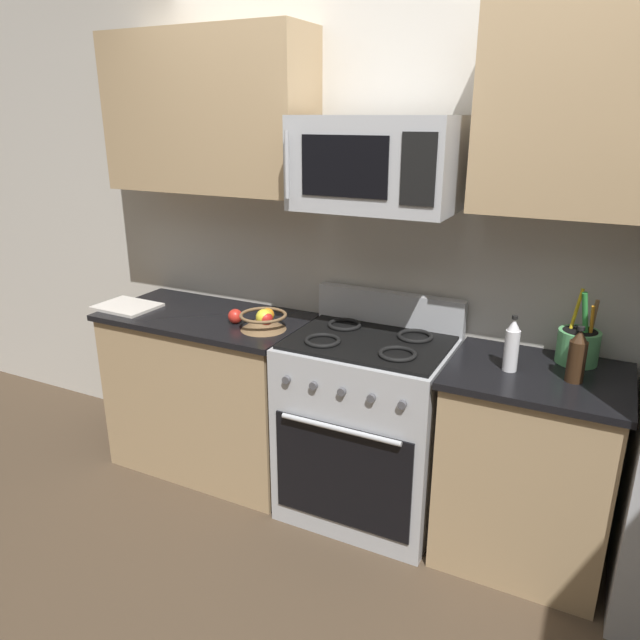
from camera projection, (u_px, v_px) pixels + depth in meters
ground_plane at (308, 589)px, 2.55m from camera, size 16.00×16.00×0.00m
wall_back at (399, 246)px, 2.97m from camera, size 8.00×0.10×2.60m
counter_left at (210, 391)px, 3.33m from camera, size 1.11×0.59×0.91m
range_oven at (367, 426)px, 2.93m from camera, size 0.76×0.63×1.09m
counter_right at (526, 467)px, 2.62m from camera, size 0.73×0.59×0.91m
microwave at (377, 164)px, 2.54m from camera, size 0.69×0.44×0.39m
upper_cabinets_left at (209, 113)px, 2.98m from camera, size 1.10×0.34×0.76m
upper_cabinets_right at (577, 112)px, 2.25m from camera, size 0.72×0.34×0.76m
utensil_crock at (578, 345)px, 2.54m from camera, size 0.17×0.17×0.33m
fruit_basket at (264, 320)px, 2.95m from camera, size 0.24×0.24×0.11m
apple_loose at (235, 316)px, 3.04m from camera, size 0.07×0.07×0.07m
cutting_board at (127, 306)px, 3.29m from camera, size 0.33×0.26×0.02m
bottle_soy at (577, 356)px, 2.36m from camera, size 0.07×0.07×0.23m
bottle_vinegar at (512, 345)px, 2.46m from camera, size 0.06×0.06×0.24m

